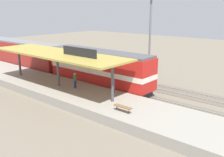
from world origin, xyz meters
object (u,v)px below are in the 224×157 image
at_px(locomotive, 99,69).
at_px(person_waiting, 113,84).
at_px(light_mast, 151,16).
at_px(person_walking, 75,80).
at_px(platform_bench, 123,107).
at_px(passenger_carriage_single, 19,53).

distance_m(locomotive, person_waiting, 5.18).
distance_m(light_mast, person_walking, 13.64).
bearing_deg(light_mast, locomotive, 164.93).
height_order(platform_bench, locomotive, locomotive).
xyz_separation_m(light_mast, person_walking, (-11.80, 2.01, -6.54)).
bearing_deg(person_walking, platform_bench, -103.67).
bearing_deg(platform_bench, locomotive, 54.22).
height_order(platform_bench, passenger_carriage_single, passenger_carriage_single).
height_order(platform_bench, light_mast, light_mast).
bearing_deg(person_walking, passenger_carriage_single, 77.54).
height_order(platform_bench, person_waiting, person_waiting).
bearing_deg(person_walking, locomotive, 1.25).
relative_size(platform_bench, person_waiting, 0.99).
height_order(locomotive, person_walking, locomotive).
bearing_deg(person_waiting, person_walking, 107.49).
height_order(locomotive, light_mast, light_mast).
relative_size(light_mast, person_waiting, 6.84).
relative_size(passenger_carriage_single, light_mast, 1.71).
height_order(locomotive, passenger_carriage_single, locomotive).
height_order(light_mast, person_walking, light_mast).
height_order(locomotive, person_waiting, locomotive).
xyz_separation_m(platform_bench, locomotive, (6.00, 8.32, 1.07)).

